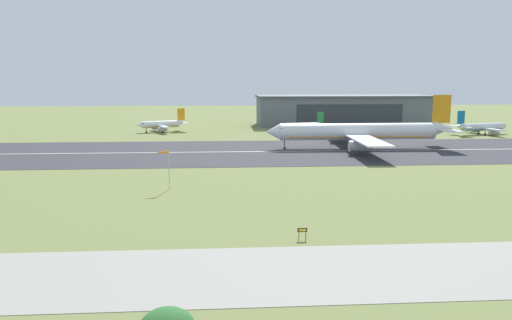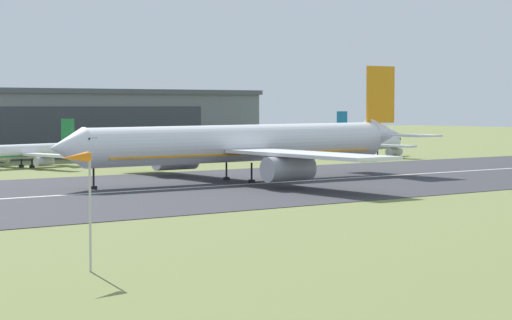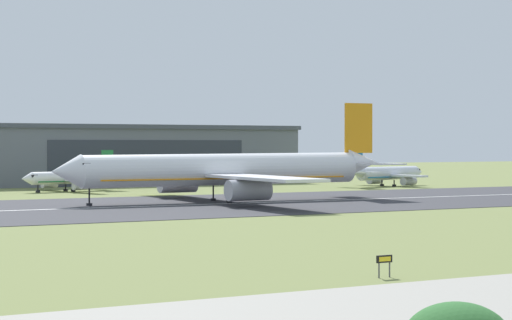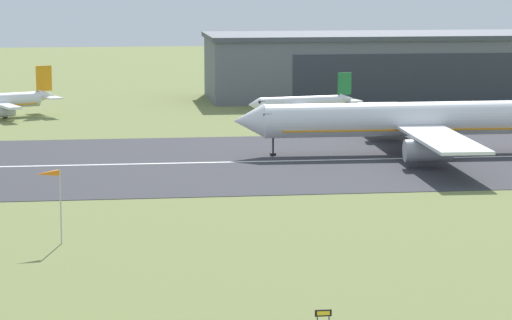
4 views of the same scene
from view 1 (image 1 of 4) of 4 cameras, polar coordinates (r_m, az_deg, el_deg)
The scene contains 11 objects.
ground_plane at distance 81.59m, azimuth 10.17°, elevation -4.76°, with size 604.20×604.20×0.00m, color olive.
runway_strip at distance 136.87m, azimuth 4.35°, elevation 1.00°, with size 364.20×48.62×0.06m, color #333338.
runway_centreline at distance 136.87m, azimuth 4.35°, elevation 1.02°, with size 327.78×0.70×0.01m, color silver.
taxiway_road at distance 55.42m, azimuth 17.53°, elevation -11.79°, with size 273.15×15.51×0.05m, color gray.
hangar_building at distance 218.16m, azimuth 9.92°, elevation 5.63°, with size 73.99×24.10×12.78m.
airplane_landing at distance 144.42m, azimuth 11.66°, elevation 3.15°, with size 53.78×53.89×15.20m.
airplane_parked_west at distance 195.51m, azimuth 24.41°, elevation 3.43°, with size 23.07×17.91×8.64m.
airplane_parked_centre at distance 190.26m, azimuth -10.71°, elevation 4.01°, with size 19.75×17.56×8.63m.
airplane_parked_east at distance 184.39m, azimuth 5.05°, elevation 3.86°, with size 20.01×23.46×7.54m.
windsock_pole at distance 89.63m, azimuth -10.62°, elevation 0.56°, with size 2.37×1.30×7.04m.
runway_sign at distance 62.05m, azimuth 5.32°, elevation -8.09°, with size 1.20×0.13×1.47m.
Camera 1 is at (-19.71, -19.44, 19.47)m, focal length 35.00 mm.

